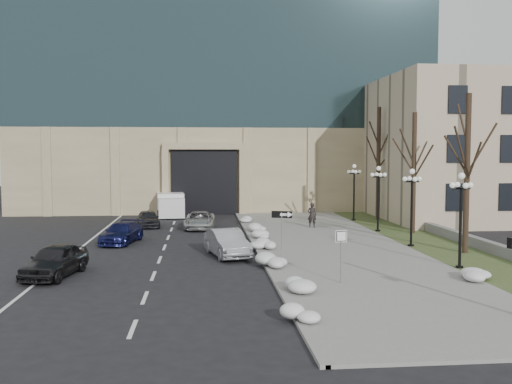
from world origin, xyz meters
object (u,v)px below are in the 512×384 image
car_d (200,220)px  keep_sign (341,245)px  car_e (148,219)px  lamppost_c (378,190)px  one_way_sign (285,221)px  car_a (55,260)px  lamppost_b (412,197)px  car_c (122,233)px  lamppost_d (354,185)px  pedestrian (312,215)px  lamppost_a (461,207)px  car_b (227,243)px  box_truck (170,204)px

car_d → keep_sign: keep_sign is taller
car_e → lamppost_c: 17.47m
one_way_sign → keep_sign: bearing=-47.2°
car_a → one_way_sign: size_ratio=1.56×
lamppost_b → lamppost_c: bearing=90.0°
car_c → car_d: (4.89, 6.35, 0.00)m
lamppost_d → pedestrian: bearing=-136.3°
car_e → keep_sign: 22.79m
keep_sign → lamppost_c: 17.09m
pedestrian → lamppost_a: bearing=123.0°
pedestrian → lamppost_d: lamppost_d is taller
car_b → car_d: (-1.54, 11.62, -0.11)m
keep_sign → lamppost_c: size_ratio=0.51×
car_a → one_way_sign: (10.85, 0.85, 1.60)m
pedestrian → car_e: bearing=6.5°
car_b → one_way_sign: 4.72m
car_c → car_d: bearing=64.4°
pedestrian → box_truck: 15.03m
car_d → pedestrian: (8.39, -0.90, 0.40)m
car_d → lamppost_a: size_ratio=0.98×
car_c → lamppost_a: 20.35m
car_d → car_e: bearing=163.1°
lamppost_b → lamppost_d: same height
car_b → pedestrian: (6.84, 10.71, 0.29)m
car_b → one_way_sign: (2.72, -3.51, 1.60)m
car_e → lamppost_b: (16.65, -11.21, 2.43)m
lamppost_b → lamppost_d: 13.00m
lamppost_c → pedestrian: bearing=151.3°
keep_sign → lamppost_d: (6.59, 22.21, 1.30)m
box_truck → one_way_sign: (6.95, -24.39, 1.33)m
car_b → car_c: 8.32m
one_way_sign → car_e: bearing=133.4°
car_b → one_way_sign: bearing=-65.2°
car_a → car_b: (8.14, 4.36, 0.00)m
car_b → keep_sign: bearing=-71.0°
pedestrian → lamppost_b: bearing=133.3°
car_b → car_e: bearing=99.9°
car_c → car_e: size_ratio=1.18×
car_a → lamppost_a: lamppost_a is taller
box_truck → car_d: bearing=-79.2°
car_b → box_truck: box_truck is taller
lamppost_a → lamppost_d: size_ratio=1.00×
one_way_sign → lamppost_a: 8.56m
lamppost_a → lamppost_d: bearing=90.0°
car_d → pedestrian: pedestrian is taller
lamppost_d → car_e: bearing=-173.9°
lamppost_a → lamppost_d: (0.00, 19.50, 0.00)m
pedestrian → lamppost_c: (4.32, -2.37, 2.03)m
car_b → lamppost_d: lamppost_d is taller
pedestrian → lamppost_a: size_ratio=0.39×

